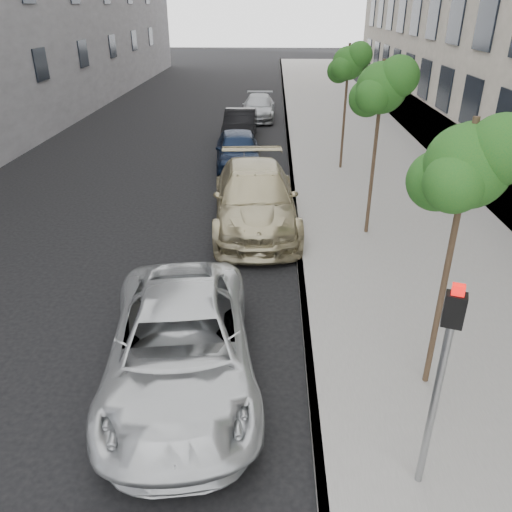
# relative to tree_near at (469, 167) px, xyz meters

# --- Properties ---
(ground) EXTENTS (160.00, 160.00, 0.00)m
(ground) POSITION_rel_tree_near_xyz_m (-3.23, -1.50, -4.04)
(ground) COLOR black
(ground) RESTS_ON ground
(sidewalk) EXTENTS (6.40, 72.00, 0.14)m
(sidewalk) POSITION_rel_tree_near_xyz_m (1.07, 22.50, -3.97)
(sidewalk) COLOR gray
(sidewalk) RESTS_ON ground
(curb) EXTENTS (0.15, 72.00, 0.14)m
(curb) POSITION_rel_tree_near_xyz_m (-2.05, 22.50, -3.97)
(curb) COLOR #9E9B93
(curb) RESTS_ON ground
(tree_near) EXTENTS (1.60, 1.40, 4.70)m
(tree_near) POSITION_rel_tree_near_xyz_m (0.00, 0.00, 0.00)
(tree_near) COLOR #38281C
(tree_near) RESTS_ON sidewalk
(tree_mid) EXTENTS (1.67, 1.47, 4.88)m
(tree_mid) POSITION_rel_tree_near_xyz_m (0.00, 6.50, 0.15)
(tree_mid) COLOR #38281C
(tree_mid) RESTS_ON sidewalk
(tree_far) EXTENTS (1.59, 1.39, 4.80)m
(tree_far) POSITION_rel_tree_near_xyz_m (-0.00, 13.00, 0.10)
(tree_far) COLOR #38281C
(tree_far) RESTS_ON sidewalk
(signal_pole) EXTENTS (0.29, 0.25, 3.16)m
(signal_pole) POSITION_rel_tree_near_xyz_m (-0.68, -2.11, -1.93)
(signal_pole) COLOR #939699
(signal_pole) RESTS_ON sidewalk
(minivan) EXTENTS (3.24, 5.75, 1.52)m
(minivan) POSITION_rel_tree_near_xyz_m (-4.37, 0.02, -3.29)
(minivan) COLOR silver
(minivan) RESTS_ON ground
(suv) EXTENTS (2.91, 6.24, 1.76)m
(suv) POSITION_rel_tree_near_xyz_m (-3.33, 7.23, -3.16)
(suv) COLOR tan
(suv) RESTS_ON ground
(sedan_blue) EXTENTS (2.25, 4.67, 1.54)m
(sedan_blue) POSITION_rel_tree_near_xyz_m (-4.23, 13.13, -3.27)
(sedan_blue) COLOR #0F1C35
(sedan_blue) RESTS_ON ground
(sedan_black) EXTENTS (1.55, 4.38, 1.44)m
(sedan_black) POSITION_rel_tree_near_xyz_m (-4.47, 18.17, -3.32)
(sedan_black) COLOR black
(sedan_black) RESTS_ON ground
(sedan_rear) EXTENTS (1.94, 4.65, 1.34)m
(sedan_rear) POSITION_rel_tree_near_xyz_m (-3.70, 23.27, -3.37)
(sedan_rear) COLOR #9DA1A4
(sedan_rear) RESTS_ON ground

